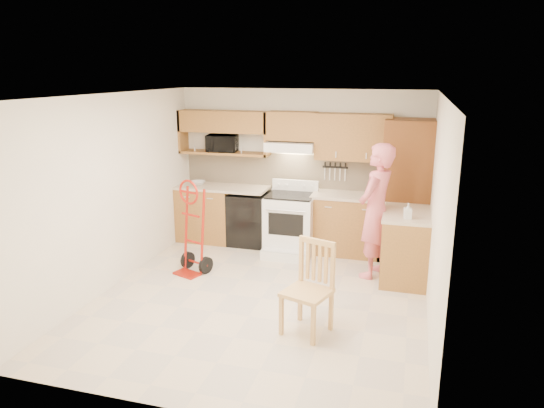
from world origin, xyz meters
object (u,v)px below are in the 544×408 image
at_px(person, 376,211).
at_px(microwave, 222,143).
at_px(dining_chair, 307,289).
at_px(range, 290,219).
at_px(hand_truck, 190,232).

bearing_deg(person, microwave, -89.03).
xyz_separation_m(person, dining_chair, (-0.56, -1.81, -0.42)).
height_order(person, dining_chair, person).
xyz_separation_m(microwave, dining_chair, (2.01, -2.75, -1.12)).
relative_size(range, hand_truck, 0.90).
bearing_deg(range, dining_chair, -71.97).
relative_size(hand_truck, dining_chair, 1.19).
distance_m(microwave, range, 1.69).
xyz_separation_m(range, dining_chair, (0.77, -2.36, -0.04)).
relative_size(range, person, 0.59).
xyz_separation_m(hand_truck, dining_chair, (1.91, -1.20, -0.10)).
bearing_deg(hand_truck, dining_chair, -12.21).
bearing_deg(dining_chair, person, 91.06).
bearing_deg(person, range, -91.26).
xyz_separation_m(microwave, hand_truck, (0.10, -1.55, -1.02)).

